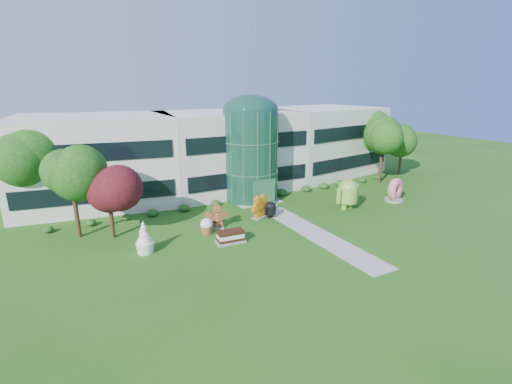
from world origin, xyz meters
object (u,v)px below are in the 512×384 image
android_black (270,208)px  donut (395,189)px  android_green (348,192)px  gingerbread (217,216)px

android_black → donut: (14.74, -1.93, 0.39)m
android_green → android_black: bearing=162.5°
android_black → gingerbread: gingerbread is taller
donut → android_black: bearing=156.1°
donut → android_green: bearing=159.6°
android_green → donut: (6.37, -0.44, -0.52)m
android_green → android_black: size_ratio=1.96×
android_black → donut: donut is taller
android_green → donut: android_green is taller
android_green → donut: size_ratio=1.39×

